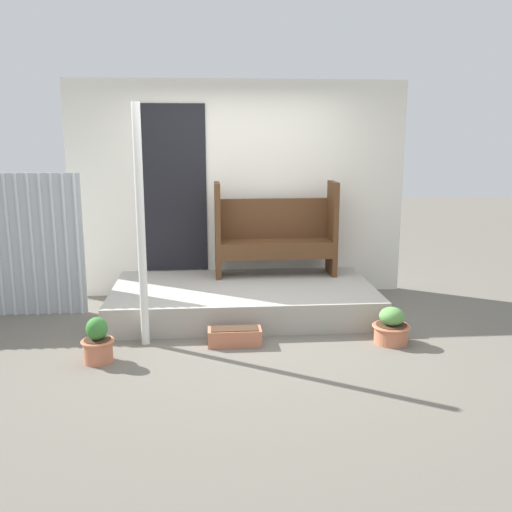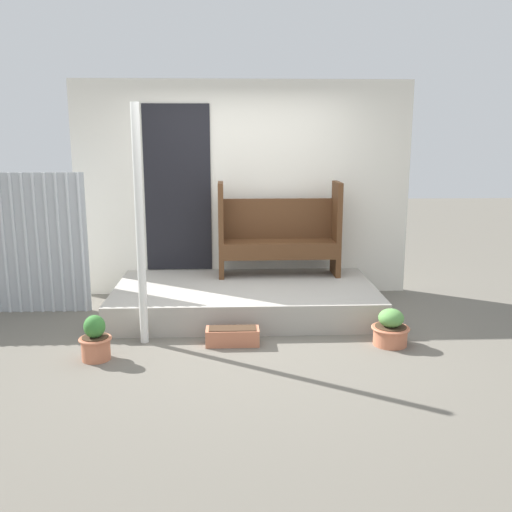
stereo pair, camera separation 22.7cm
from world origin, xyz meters
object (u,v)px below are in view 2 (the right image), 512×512
Objects in this scene: flower_pot_middle at (391,329)px; flower_pot_left at (95,340)px; support_post at (140,227)px; bench at (279,231)px; planter_box_rect at (233,336)px.

flower_pot_left is at bearing -174.75° from flower_pot_middle.
support_post is 6.18× the size of flower_pot_middle.
support_post is at bearing -135.51° from bench.
flower_pot_left reaches higher than planter_box_rect.
bench is at bearing 45.94° from flower_pot_left.
support_post is 1.57× the size of bench.
support_post reaches higher than flower_pot_middle.
support_post is 4.42× the size of planter_box_rect.
planter_box_rect is at bearing -6.87° from support_post.
flower_pot_left is 1.13× the size of flower_pot_middle.
bench is 2.63m from flower_pot_left.
bench is 2.82× the size of planter_box_rect.
flower_pot_left reaches higher than flower_pot_middle.
bench is 3.49× the size of flower_pot_left.
bench is at bearing 69.74° from planter_box_rect.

